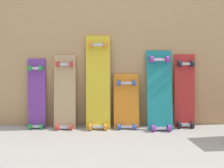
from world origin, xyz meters
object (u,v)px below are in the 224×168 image
object	(u,v)px
skateboard_yellow	(98,86)
skateboard_orange	(126,105)
skateboard_purple	(37,97)
skateboard_natural	(65,96)
skateboard_teal	(160,94)
skateboard_red	(185,94)

from	to	relation	value
skateboard_yellow	skateboard_orange	distance (m)	0.32
skateboard_purple	skateboard_natural	world-z (taller)	skateboard_natural
skateboard_purple	skateboard_yellow	xyz separation A→B (m)	(0.58, -0.02, 0.11)
skateboard_purple	skateboard_orange	xyz separation A→B (m)	(0.84, -0.02, -0.07)
skateboard_natural	skateboard_yellow	bearing A→B (deg)	-0.99
skateboard_purple	skateboard_yellow	world-z (taller)	skateboard_yellow
skateboard_purple	skateboard_natural	bearing A→B (deg)	-3.93
skateboard_teal	skateboard_purple	bearing A→B (deg)	177.28
skateboard_purple	skateboard_teal	world-z (taller)	skateboard_teal
skateboard_orange	skateboard_teal	xyz separation A→B (m)	(0.30, -0.03, 0.11)
skateboard_purple	skateboard_natural	size ratio (longest dim) A/B	0.95
skateboard_red	skateboard_natural	bearing A→B (deg)	-179.25
skateboard_teal	skateboard_red	xyz separation A→B (m)	(0.25, 0.05, -0.02)
skateboard_teal	skateboard_yellow	bearing A→B (deg)	176.89
skateboard_yellow	skateboard_orange	bearing A→B (deg)	0.66
skateboard_orange	skateboard_natural	bearing A→B (deg)	179.77
skateboard_purple	skateboard_teal	xyz separation A→B (m)	(1.15, -0.05, 0.04)
skateboard_natural	skateboard_yellow	distance (m)	0.33
skateboard_natural	skateboard_red	size ratio (longest dim) A/B	1.00
skateboard_purple	skateboard_orange	distance (m)	0.84
skateboard_purple	skateboard_red	world-z (taller)	skateboard_red
skateboard_yellow	skateboard_orange	size ratio (longest dim) A/B	1.61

